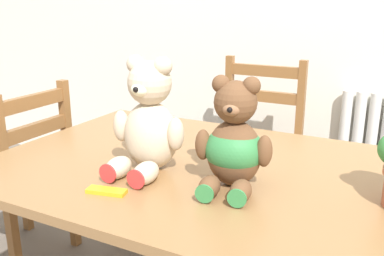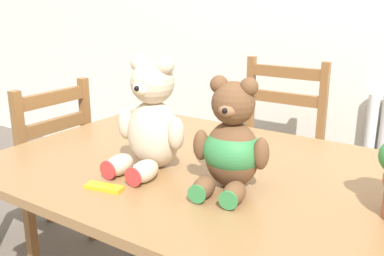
# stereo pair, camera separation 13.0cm
# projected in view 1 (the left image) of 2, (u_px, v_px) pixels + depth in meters

# --- Properties ---
(dining_table) EXTENTS (1.53, 1.00, 0.71)m
(dining_table) POSITION_uv_depth(u_px,v_px,m) (215.00, 189.00, 1.44)
(dining_table) COLOR olive
(dining_table) RESTS_ON ground_plane
(wooden_chair_behind) EXTENTS (0.45, 0.42, 0.95)m
(wooden_chair_behind) POSITION_uv_depth(u_px,v_px,m) (253.00, 148.00, 2.31)
(wooden_chair_behind) COLOR brown
(wooden_chair_behind) RESTS_ON ground_plane
(wooden_chair_side) EXTENTS (0.39, 0.42, 0.88)m
(wooden_chair_side) POSITION_uv_depth(u_px,v_px,m) (21.00, 174.00, 2.04)
(wooden_chair_side) COLOR brown
(wooden_chair_side) RESTS_ON ground_plane
(teddy_bear_left) EXTENTS (0.26, 0.25, 0.37)m
(teddy_bear_left) POSITION_uv_depth(u_px,v_px,m) (149.00, 123.00, 1.36)
(teddy_bear_left) COLOR beige
(teddy_bear_left) RESTS_ON dining_table
(teddy_bear_right) EXTENTS (0.23, 0.25, 0.33)m
(teddy_bear_right) POSITION_uv_depth(u_px,v_px,m) (234.00, 144.00, 1.24)
(teddy_bear_right) COLOR brown
(teddy_bear_right) RESTS_ON dining_table
(chocolate_bar) EXTENTS (0.12, 0.06, 0.01)m
(chocolate_bar) POSITION_uv_depth(u_px,v_px,m) (107.00, 191.00, 1.23)
(chocolate_bar) COLOR gold
(chocolate_bar) RESTS_ON dining_table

